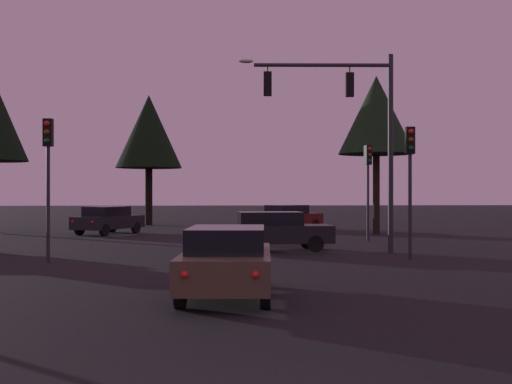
# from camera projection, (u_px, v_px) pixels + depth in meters

# --- Properties ---
(ground_plane) EXTENTS (168.00, 168.00, 0.00)m
(ground_plane) POSITION_uv_depth(u_px,v_px,m) (226.00, 240.00, 30.04)
(ground_plane) COLOR black
(ground_plane) RESTS_ON ground
(traffic_signal_mast_arm) EXTENTS (5.81, 0.58, 7.46)m
(traffic_signal_mast_arm) POSITION_uv_depth(u_px,v_px,m) (350.00, 115.00, 23.52)
(traffic_signal_mast_arm) COLOR #232326
(traffic_signal_mast_arm) RESTS_ON ground
(traffic_light_corner_left) EXTENTS (0.30, 0.35, 4.67)m
(traffic_light_corner_left) POSITION_uv_depth(u_px,v_px,m) (48.00, 161.00, 20.33)
(traffic_light_corner_left) COLOR #232326
(traffic_light_corner_left) RESTS_ON ground
(traffic_light_corner_right) EXTENTS (0.37, 0.39, 4.48)m
(traffic_light_corner_right) POSITION_uv_depth(u_px,v_px,m) (368.00, 174.00, 29.22)
(traffic_light_corner_right) COLOR #232326
(traffic_light_corner_right) RESTS_ON ground
(traffic_light_median) EXTENTS (0.31, 0.36, 4.50)m
(traffic_light_median) POSITION_uv_depth(u_px,v_px,m) (410.00, 166.00, 21.24)
(traffic_light_median) COLOR #232326
(traffic_light_median) RESTS_ON ground
(car_nearside_lane) EXTENTS (2.18, 4.50, 1.52)m
(car_nearside_lane) POSITION_uv_depth(u_px,v_px,m) (227.00, 260.00, 13.55)
(car_nearside_lane) COLOR #473828
(car_nearside_lane) RESTS_ON ground
(car_crossing_left) EXTENTS (4.65, 1.97, 1.52)m
(car_crossing_left) POSITION_uv_depth(u_px,v_px,m) (273.00, 230.00, 24.40)
(car_crossing_left) COLOR black
(car_crossing_left) RESTS_ON ground
(car_far_lane) EXTENTS (4.51, 4.06, 1.52)m
(car_far_lane) POSITION_uv_depth(u_px,v_px,m) (288.00, 217.00, 38.46)
(car_far_lane) COLOR #4C0F0F
(car_far_lane) RESTS_ON ground
(car_parked_lot) EXTENTS (3.63, 4.54, 1.52)m
(car_parked_lot) POSITION_uv_depth(u_px,v_px,m) (108.00, 220.00, 34.22)
(car_parked_lot) COLOR black
(car_parked_lot) RESTS_ON ground
(tree_behind_sign) EXTENTS (4.64, 4.64, 9.16)m
(tree_behind_sign) POSITION_uv_depth(u_px,v_px,m) (149.00, 132.00, 44.08)
(tree_behind_sign) COLOR black
(tree_behind_sign) RESTS_ON ground
(tree_left_far) EXTENTS (4.15, 4.15, 8.70)m
(tree_left_far) POSITION_uv_depth(u_px,v_px,m) (376.00, 116.00, 34.35)
(tree_left_far) COLOR black
(tree_left_far) RESTS_ON ground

